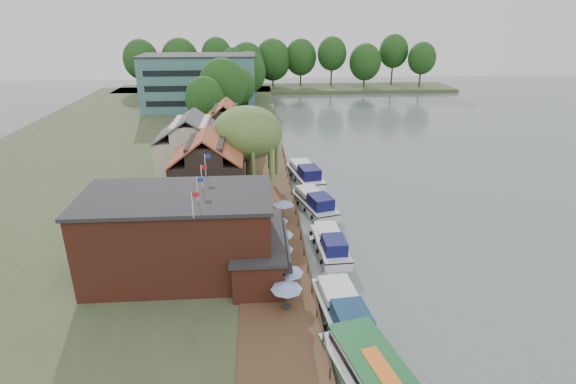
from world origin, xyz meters
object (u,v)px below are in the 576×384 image
object	(u,v)px
pub	(204,234)
cottage_b	(192,146)
umbrella_3	(281,241)
cruiser_2	(314,200)
cottage_a	(208,169)
swan	(363,382)
cruiser_3	(305,172)
cottage_c	(226,129)
umbrella_0	(287,296)
willow	(248,148)
cruiser_1	(330,241)
umbrella_1	(288,280)
cruiser_0	(343,309)
hotel_block	(200,82)
umbrella_4	(278,227)
umbrella_5	(284,210)
umbrella_2	(281,256)

from	to	relation	value
pub	cottage_b	bearing A→B (deg)	99.09
umbrella_3	cruiser_2	world-z (taller)	umbrella_3
cottage_a	swan	world-z (taller)	cottage_a
cruiser_3	umbrella_3	bearing A→B (deg)	-112.51
cottage_c	umbrella_0	bearing A→B (deg)	-80.72
umbrella_3	cottage_a	bearing A→B (deg)	121.58
willow	cruiser_1	world-z (taller)	willow
cottage_c	umbrella_3	distance (m)	32.19
cottage_a	swan	size ratio (longest dim) A/B	19.55
cruiser_2	cottage_a	bearing A→B (deg)	162.72
umbrella_1	cruiser_0	size ratio (longest dim) A/B	0.23
cottage_a	cottage_b	world-z (taller)	same
hotel_block	umbrella_0	world-z (taller)	hotel_block
cottage_b	umbrella_3	bearing A→B (deg)	-64.64
pub	cruiser_0	distance (m)	12.96
cruiser_0	umbrella_4	bearing A→B (deg)	103.64
umbrella_4	umbrella_5	bearing A→B (deg)	79.01
willow	cruiser_1	bearing A→B (deg)	-62.48
cruiser_1	cruiser_2	xyz separation A→B (m)	(-0.33, 10.11, 0.10)
cruiser_0	swan	bearing A→B (deg)	-94.21
umbrella_0	cruiser_1	size ratio (longest dim) A/B	0.26
cruiser_1	umbrella_2	bearing A→B (deg)	-140.59
cottage_b	umbrella_3	size ratio (longest dim) A/B	4.04
umbrella_5	cruiser_2	bearing A→B (deg)	52.27
umbrella_2	umbrella_4	size ratio (longest dim) A/B	1.00
umbrella_1	cruiser_1	size ratio (longest dim) A/B	0.26
umbrella_1	umbrella_5	distance (m)	13.40
cottage_a	umbrella_0	distance (m)	22.51
willow	umbrella_5	world-z (taller)	willow
umbrella_3	cottage_c	bearing A→B (deg)	101.89
umbrella_0	umbrella_2	world-z (taller)	same
cottage_c	umbrella_4	distance (m)	29.27
pub	cottage_a	bearing A→B (deg)	93.81
umbrella_2	cruiser_1	size ratio (longest dim) A/B	0.25
swan	cottage_b	bearing A→B (deg)	111.69
cottage_c	cruiser_1	xyz separation A→B (m)	(11.54, -29.43, -4.13)
cruiser_1	cruiser_3	distance (m)	20.00
swan	umbrella_2	bearing A→B (deg)	109.82
umbrella_0	cruiser_2	world-z (taller)	umbrella_0
pub	umbrella_3	xyz separation A→B (m)	(6.60, 2.63, -2.36)
umbrella_3	cruiser_3	xyz separation A→B (m)	(4.58, 21.94, -0.97)
cruiser_1	cruiser_3	xyz separation A→B (m)	(-0.36, 20.00, 0.20)
cottage_c	umbrella_5	size ratio (longest dim) A/B	3.58
umbrella_3	cruiser_1	distance (m)	5.43
cottage_a	cruiser_3	world-z (taller)	cottage_a
cottage_b	umbrella_5	bearing A→B (deg)	-53.78
cottage_b	umbrella_3	world-z (taller)	cottage_b
umbrella_4	umbrella_2	bearing A→B (deg)	-90.72
hotel_block	cruiser_2	xyz separation A→B (m)	(19.21, -56.32, -5.93)
hotel_block	cottage_a	world-z (taller)	hotel_block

